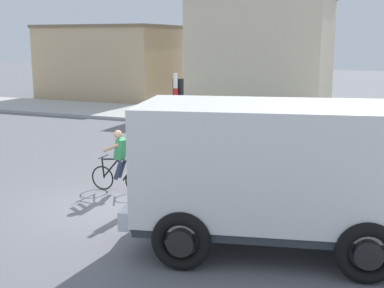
{
  "coord_description": "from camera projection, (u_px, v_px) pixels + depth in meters",
  "views": [
    {
      "loc": [
        6.39,
        -10.47,
        4.12
      ],
      "look_at": [
        1.06,
        2.5,
        1.2
      ],
      "focal_mm": 47.45,
      "sensor_mm": 36.0,
      "label": 1
    }
  ],
  "objects": [
    {
      "name": "ground_plane",
      "position": [
        115.0,
        206.0,
        12.7
      ],
      "size": [
        120.0,
        120.0,
        0.0
      ],
      "primitive_type": "plane",
      "color": "slate"
    },
    {
      "name": "truck_foreground",
      "position": [
        273.0,
        167.0,
        9.87
      ],
      "size": [
        5.83,
        3.7,
        2.9
      ],
      "color": "white",
      "rests_on": "ground"
    },
    {
      "name": "building_mid_block",
      "position": [
        261.0,
        52.0,
        30.88
      ],
      "size": [
        8.12,
        5.83,
        6.62
      ],
      "color": "beige",
      "rests_on": "ground"
    },
    {
      "name": "pedestrian_near_kerb",
      "position": [
        343.0,
        123.0,
        20.12
      ],
      "size": [
        0.34,
        0.22,
        1.62
      ],
      "color": "#2D334C",
      "rests_on": "ground"
    },
    {
      "name": "building_corner_left",
      "position": [
        115.0,
        61.0,
        36.41
      ],
      "size": [
        8.84,
        7.65,
        5.02
      ],
      "color": "#D1B284",
      "rests_on": "ground"
    },
    {
      "name": "traffic_light_pole",
      "position": [
        177.0,
        115.0,
        13.97
      ],
      "size": [
        0.24,
        0.43,
        3.2
      ],
      "color": "red",
      "rests_on": "ground"
    },
    {
      "name": "car_white_mid",
      "position": [
        376.0,
        132.0,
        18.2
      ],
      "size": [
        4.28,
        2.56,
        1.6
      ],
      "color": "white",
      "rests_on": "ground"
    },
    {
      "name": "sidewalk_far",
      "position": [
        262.0,
        120.0,
        25.72
      ],
      "size": [
        80.0,
        5.0,
        0.16
      ],
      "primitive_type": "cube",
      "color": "#ADADA8",
      "rests_on": "ground"
    },
    {
      "name": "cyclist",
      "position": [
        119.0,
        161.0,
        13.73
      ],
      "size": [
        1.73,
        0.5,
        1.72
      ],
      "color": "black",
      "rests_on": "ground"
    }
  ]
}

